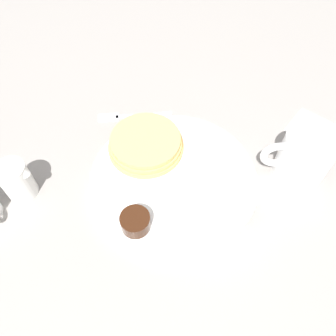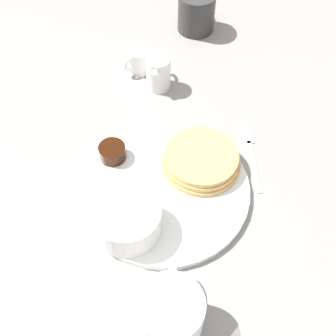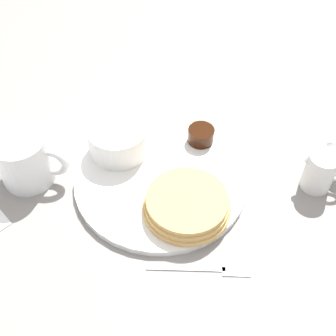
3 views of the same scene
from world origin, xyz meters
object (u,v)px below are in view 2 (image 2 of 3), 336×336
(plate, at_px, (164,189))
(creamer_pitcher_near, at_px, (158,72))
(second_mug, at_px, (196,12))
(bowl, at_px, (127,219))
(coffee_mug, at_px, (171,313))
(creamer_pitcher_far, at_px, (139,59))
(fork, at_px, (251,150))

(plate, height_order, creamer_pitcher_near, creamer_pitcher_near)
(creamer_pitcher_near, xyz_separation_m, second_mug, (-0.20, -0.04, 0.01))
(bowl, bearing_deg, coffee_mug, 59.77)
(plate, height_order, creamer_pitcher_far, creamer_pitcher_far)
(bowl, distance_m, creamer_pitcher_near, 0.32)
(coffee_mug, distance_m, fork, 0.33)
(coffee_mug, height_order, second_mug, coffee_mug)
(creamer_pitcher_near, bearing_deg, creamer_pitcher_far, -106.72)
(plate, relative_size, coffee_mug, 2.59)
(plate, relative_size, fork, 2.29)
(bowl, distance_m, second_mug, 0.52)
(second_mug, bearing_deg, bowl, 21.58)
(creamer_pitcher_far, bearing_deg, fork, 78.48)
(coffee_mug, xyz_separation_m, creamer_pitcher_near, (-0.36, -0.28, -0.01))
(coffee_mug, distance_m, creamer_pitcher_far, 0.51)
(bowl, height_order, fork, bowl)
(creamer_pitcher_far, bearing_deg, coffee_mug, 41.76)
(creamer_pitcher_near, distance_m, fork, 0.23)
(creamer_pitcher_far, relative_size, second_mug, 0.69)
(bowl, bearing_deg, creamer_pitcher_far, -145.44)
(coffee_mug, height_order, fork, coffee_mug)
(creamer_pitcher_near, bearing_deg, second_mug, -168.16)
(bowl, distance_m, creamer_pitcher_far, 0.37)
(coffee_mug, distance_m, creamer_pitcher_near, 0.46)
(bowl, relative_size, coffee_mug, 0.92)
(coffee_mug, bearing_deg, bowl, -120.23)
(plate, height_order, bowl, bowl)
(bowl, height_order, creamer_pitcher_far, bowl)
(coffee_mug, bearing_deg, creamer_pitcher_near, -142.31)
(plate, distance_m, second_mug, 0.44)
(coffee_mug, xyz_separation_m, second_mug, (-0.56, -0.32, -0.00))
(second_mug, bearing_deg, plate, 26.12)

